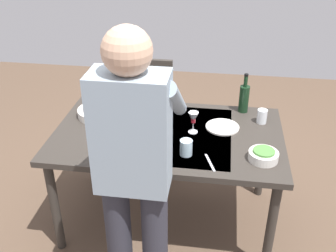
# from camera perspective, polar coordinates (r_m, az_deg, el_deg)

# --- Properties ---
(ground_plane) EXTENTS (6.00, 6.00, 0.00)m
(ground_plane) POSITION_cam_1_polar(r_m,az_deg,el_deg) (3.13, -0.00, -12.97)
(ground_plane) COLOR brown
(dining_table) EXTENTS (1.54, 0.93, 0.76)m
(dining_table) POSITION_cam_1_polar(r_m,az_deg,el_deg) (2.72, -0.00, -2.30)
(dining_table) COLOR #332D28
(dining_table) RESTS_ON ground_plane
(chair_near) EXTENTS (0.40, 0.40, 0.91)m
(chair_near) POSITION_cam_1_polar(r_m,az_deg,el_deg) (3.57, -2.78, 3.10)
(chair_near) COLOR black
(chair_near) RESTS_ON ground_plane
(person_server) EXTENTS (0.42, 0.61, 1.69)m
(person_server) POSITION_cam_1_polar(r_m,az_deg,el_deg) (1.98, -4.88, -6.27)
(person_server) COLOR #2D2D38
(person_server) RESTS_ON ground_plane
(wine_bottle) EXTENTS (0.07, 0.07, 0.30)m
(wine_bottle) POSITION_cam_1_polar(r_m,az_deg,el_deg) (2.95, 10.86, 4.01)
(wine_bottle) COLOR black
(wine_bottle) RESTS_ON dining_table
(wine_glass_left) EXTENTS (0.07, 0.07, 0.15)m
(wine_glass_left) POSITION_cam_1_polar(r_m,az_deg,el_deg) (2.57, -3.04, 0.35)
(wine_glass_left) COLOR white
(wine_glass_left) RESTS_ON dining_table
(wine_glass_right) EXTENTS (0.07, 0.07, 0.15)m
(wine_glass_right) POSITION_cam_1_polar(r_m,az_deg,el_deg) (2.63, 3.66, 1.06)
(wine_glass_right) COLOR white
(wine_glass_right) RESTS_ON dining_table
(water_cup_near_left) EXTENTS (0.07, 0.07, 0.10)m
(water_cup_near_left) POSITION_cam_1_polar(r_m,az_deg,el_deg) (2.85, 13.34, 1.37)
(water_cup_near_left) COLOR silver
(water_cup_near_left) RESTS_ON dining_table
(water_cup_near_right) EXTENTS (0.08, 0.08, 0.10)m
(water_cup_near_right) POSITION_cam_1_polar(r_m,az_deg,el_deg) (2.43, 2.62, -3.11)
(water_cup_near_right) COLOR silver
(water_cup_near_right) RESTS_ON dining_table
(water_cup_far_left) EXTENTS (0.08, 0.08, 0.11)m
(water_cup_far_left) POSITION_cam_1_polar(r_m,az_deg,el_deg) (2.70, -8.07, 0.37)
(water_cup_far_left) COLOR silver
(water_cup_far_left) RESTS_ON dining_table
(serving_bowl_pasta) EXTENTS (0.30, 0.30, 0.07)m
(serving_bowl_pasta) POSITION_cam_1_polar(r_m,az_deg,el_deg) (2.92, -9.94, 2.08)
(serving_bowl_pasta) COLOR silver
(serving_bowl_pasta) RESTS_ON dining_table
(side_bowl_salad) EXTENTS (0.18, 0.18, 0.07)m
(side_bowl_salad) POSITION_cam_1_polar(r_m,az_deg,el_deg) (2.45, 13.54, -4.08)
(side_bowl_salad) COLOR silver
(side_bowl_salad) RESTS_ON dining_table
(dinner_plate_near) EXTENTS (0.23, 0.23, 0.01)m
(dinner_plate_near) POSITION_cam_1_polar(r_m,az_deg,el_deg) (2.76, 7.82, -0.14)
(dinner_plate_near) COLOR silver
(dinner_plate_near) RESTS_ON dining_table
(dinner_plate_far) EXTENTS (0.23, 0.23, 0.01)m
(dinner_plate_far) POSITION_cam_1_polar(r_m,az_deg,el_deg) (2.91, -3.85, 1.80)
(dinner_plate_far) COLOR silver
(dinner_plate_far) RESTS_ON dining_table
(table_knife) EXTENTS (0.07, 0.20, 0.00)m
(table_knife) POSITION_cam_1_polar(r_m,az_deg,el_deg) (2.50, -9.44, -3.78)
(table_knife) COLOR silver
(table_knife) RESTS_ON dining_table
(table_fork) EXTENTS (0.07, 0.17, 0.00)m
(table_fork) POSITION_cam_1_polar(r_m,az_deg,el_deg) (2.39, 6.04, -5.26)
(table_fork) COLOR silver
(table_fork) RESTS_ON dining_table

